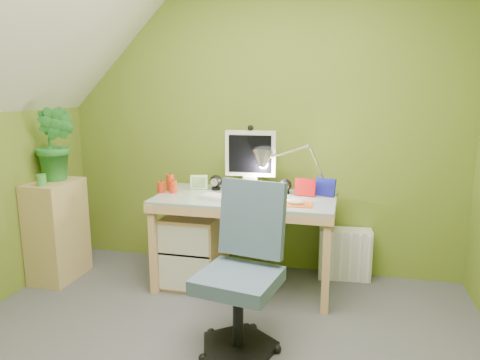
% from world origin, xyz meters
% --- Properties ---
extents(wall_back, '(3.20, 0.01, 2.40)m').
position_xyz_m(wall_back, '(0.00, 1.60, 1.20)').
color(wall_back, olive).
rests_on(wall_back, floor).
extents(desk, '(1.29, 0.65, 0.69)m').
position_xyz_m(desk, '(-0.00, 1.18, 0.35)').
color(desk, tan).
rests_on(desk, floor).
extents(monitor, '(0.35, 0.22, 0.47)m').
position_xyz_m(monitor, '(-0.00, 1.36, 0.93)').
color(monitor, beige).
rests_on(monitor, desk).
extents(speaker_left, '(0.11, 0.11, 0.11)m').
position_xyz_m(speaker_left, '(-0.27, 1.34, 0.75)').
color(speaker_left, black).
rests_on(speaker_left, desk).
extents(speaker_right, '(0.10, 0.10, 0.11)m').
position_xyz_m(speaker_right, '(0.27, 1.34, 0.75)').
color(speaker_right, black).
rests_on(speaker_right, desk).
extents(keyboard, '(0.46, 0.27, 0.02)m').
position_xyz_m(keyboard, '(-0.08, 1.04, 0.70)').
color(keyboard, white).
rests_on(keyboard, desk).
extents(mousepad, '(0.23, 0.16, 0.01)m').
position_xyz_m(mousepad, '(0.38, 1.04, 0.69)').
color(mousepad, '#D55D21').
rests_on(mousepad, desk).
extents(mouse, '(0.12, 0.07, 0.04)m').
position_xyz_m(mouse, '(0.38, 1.04, 0.71)').
color(mouse, white).
rests_on(mouse, mousepad).
extents(amber_tumbler, '(0.09, 0.09, 0.10)m').
position_xyz_m(amber_tumbler, '(0.18, 1.10, 0.74)').
color(amber_tumbler, '#9B4816').
rests_on(amber_tumbler, desk).
extents(candle_cluster, '(0.17, 0.15, 0.12)m').
position_xyz_m(candle_cluster, '(-0.60, 1.19, 0.75)').
color(candle_cluster, red).
rests_on(candle_cluster, desk).
extents(photo_frame_red, '(0.15, 0.04, 0.13)m').
position_xyz_m(photo_frame_red, '(0.42, 1.30, 0.76)').
color(photo_frame_red, red).
rests_on(photo_frame_red, desk).
extents(photo_frame_blue, '(0.15, 0.07, 0.13)m').
position_xyz_m(photo_frame_blue, '(0.56, 1.34, 0.76)').
color(photo_frame_blue, '#141890').
rests_on(photo_frame_blue, desk).
extents(photo_frame_green, '(0.13, 0.05, 0.11)m').
position_xyz_m(photo_frame_green, '(-0.40, 1.32, 0.75)').
color(photo_frame_green, '#C0DC97').
rests_on(photo_frame_green, desk).
extents(desk_lamp, '(0.51, 0.23, 0.54)m').
position_xyz_m(desk_lamp, '(0.45, 1.36, 0.96)').
color(desk_lamp, '#BBBABF').
rests_on(desk_lamp, desk).
extents(side_ledge, '(0.29, 0.44, 0.77)m').
position_xyz_m(side_ledge, '(-1.45, 0.98, 0.39)').
color(side_ledge, tan).
rests_on(side_ledge, floor).
extents(potted_plant, '(0.33, 0.27, 0.56)m').
position_xyz_m(potted_plant, '(-1.43, 1.03, 1.05)').
color(potted_plant, '#297C2D').
rests_on(potted_plant, side_ledge).
extents(green_cup, '(0.07, 0.07, 0.09)m').
position_xyz_m(green_cup, '(-1.43, 0.83, 0.81)').
color(green_cup, '#428F3B').
rests_on(green_cup, side_ledge).
extents(task_chair, '(0.56, 0.56, 0.86)m').
position_xyz_m(task_chair, '(0.15, 0.34, 0.43)').
color(task_chair, '#42566C').
rests_on(task_chair, floor).
extents(radiator, '(0.41, 0.19, 0.40)m').
position_xyz_m(radiator, '(0.72, 1.50, 0.20)').
color(radiator, silver).
rests_on(radiator, floor).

